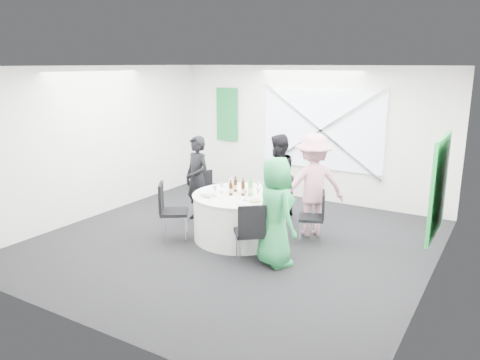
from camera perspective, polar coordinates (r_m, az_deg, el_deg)
The scene contains 46 objects.
floor at distance 7.73m, azimuth -0.77°, elevation -7.52°, with size 6.00×6.00×0.00m, color black.
ceiling at distance 7.18m, azimuth -0.85°, elevation 13.72°, with size 6.00×6.00×0.00m, color silver.
wall_back at distance 9.97m, azimuth 8.36°, elevation 5.60°, with size 6.00×6.00×0.00m, color white.
wall_front at distance 5.11m, azimuth -18.86°, elevation -3.14°, with size 6.00×6.00×0.00m, color white.
wall_left at distance 9.24m, azimuth -16.87°, elevation 4.48°, with size 6.00×6.00×0.00m, color white.
wall_right at distance 6.32m, azimuth 22.98°, elevation -0.27°, with size 6.00×6.00×0.00m, color white.
window_panel at distance 9.81m, azimuth 9.91°, elevation 5.99°, with size 2.60×0.03×1.60m, color silver.
window_brace_a at distance 9.77m, azimuth 9.83°, elevation 5.96°, with size 0.05×0.05×3.16m, color silver.
window_brace_b at distance 9.77m, azimuth 9.83°, elevation 5.96°, with size 0.05×0.05×3.16m, color silver.
green_banner at distance 10.81m, azimuth -1.59°, elevation 7.99°, with size 0.55×0.04×1.20m, color #16703A.
green_sign at distance 6.96m, azimuth 23.08°, elevation -0.75°, with size 0.05×1.20×1.40m, color #1A9037.
banquet_table at distance 7.76m, azimuth 0.00°, elevation -4.44°, with size 1.56×1.56×0.76m.
chair_back at distance 8.75m, azimuth 4.04°, elevation -1.03°, with size 0.45×0.46×0.97m.
chair_back_left at distance 8.75m, azimuth -4.17°, elevation -1.36°, with size 0.55×0.55×0.89m.
chair_back_right at distance 7.63m, azimuth 9.26°, elevation -4.03°, with size 0.51×0.50×0.85m.
chair_front_right at distance 6.72m, azimuth 1.30°, elevation -5.99°, with size 0.59×0.59×0.92m.
chair_front_left at distance 7.73m, azimuth -8.67°, elevation -3.23°, with size 0.61×0.61×0.96m.
person_man_back_left at distance 8.57m, azimuth -5.25°, elevation 0.13°, with size 0.58×0.38×1.58m, color black.
person_man_back at distance 8.70m, azimuth 4.62°, elevation 0.40°, with size 0.77×0.42×1.59m, color black.
person_woman_pink at distance 7.88m, azimuth 8.86°, elevation -0.63°, with size 1.12×0.52×1.73m, color pink.
person_woman_green at distance 6.67m, azimuth 4.37°, elevation -3.88°, with size 0.77×0.50×1.58m, color #28924C.
plate_back at distance 8.13m, azimuth 1.89°, elevation -0.74°, with size 0.25×0.25×0.01m.
plate_back_left at distance 8.15m, azimuth -1.63°, elevation -0.69°, with size 0.29×0.29×0.01m.
plate_back_right at distance 7.70m, azimuth 3.72°, elevation -1.54°, with size 0.26×0.26×0.04m.
plate_front_right at distance 7.20m, azimuth 1.85°, elevation -2.63°, with size 0.27×0.27×0.04m.
plate_front_left at distance 7.66m, azimuth -4.14°, elevation -1.69°, with size 0.25×0.25×0.01m.
napkin at distance 7.51m, azimuth -4.04°, elevation -1.76°, with size 0.17×0.12×0.05m, color white.
beer_bottle_a at distance 7.77m, azimuth -0.56°, elevation -0.73°, with size 0.06×0.06×0.26m.
beer_bottle_b at distance 7.68m, azimuth 0.36°, elevation -0.92°, with size 0.06×0.06×0.25m.
beer_bottle_c at distance 7.55m, azimuth 0.39°, elevation -1.19°, with size 0.06×0.06×0.25m.
beer_bottle_d at distance 7.56m, azimuth -1.13°, elevation -1.15°, with size 0.06×0.06×0.26m.
green_water_bottle at distance 7.54m, azimuth 1.30°, elevation -1.03°, with size 0.08×0.08×0.30m.
clear_water_bottle at distance 7.70m, azimuth -1.08°, elevation -0.79°, with size 0.08×0.08×0.28m.
wine_glass_a at distance 7.93m, azimuth 0.29°, elevation -0.23°, with size 0.07×0.07×0.17m.
wine_glass_b at distance 7.27m, azimuth 0.61°, elevation -1.55°, with size 0.07×0.07×0.17m.
wine_glass_c at distance 7.81m, azimuth 2.18°, elevation -0.46°, with size 0.07×0.07×0.17m.
wine_glass_d at distance 7.72m, azimuth 2.88°, elevation -0.65°, with size 0.07×0.07×0.17m.
wine_glass_e at distance 7.74m, azimuth -2.26°, elevation -0.59°, with size 0.07×0.07×0.17m.
wine_glass_f at distance 7.35m, azimuth 2.22°, elevation -1.40°, with size 0.07×0.07×0.17m.
wine_glass_g at distance 7.50m, azimuth -3.09°, elevation -1.08°, with size 0.07×0.07×0.17m.
fork_a at distance 7.73m, azimuth -4.24°, elevation -1.58°, with size 0.01×0.15×0.01m, color silver.
knife_a at distance 7.37m, azimuth -3.80°, elevation -2.37°, with size 0.01×0.15×0.01m, color silver.
fork_b at distance 7.09m, azimuth 0.09°, elevation -2.99°, with size 0.01×0.15×0.01m, color silver.
knife_b at distance 7.20m, azimuth 2.68°, elevation -2.73°, with size 0.01×0.15×0.01m, color silver.
fork_c at distance 8.02m, azimuth 3.13°, elevation -0.99°, with size 0.01×0.15×0.01m, color silver.
knife_c at distance 8.18m, azimuth 1.20°, elevation -0.67°, with size 0.01×0.15×0.01m, color silver.
Camera 1 is at (3.79, -6.10, 2.85)m, focal length 35.00 mm.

